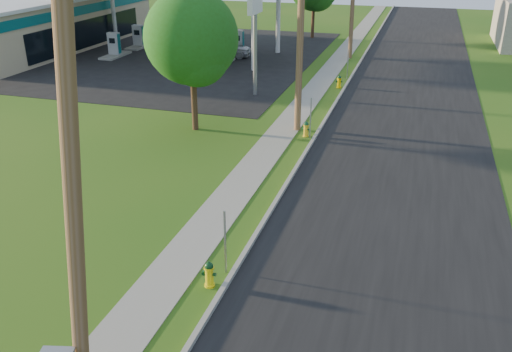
{
  "coord_description": "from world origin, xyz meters",
  "views": [
    {
      "loc": [
        4.96,
        -8.17,
        8.98
      ],
      "look_at": [
        0.0,
        8.0,
        1.4
      ],
      "focal_mm": 38.0,
      "sensor_mm": 36.0,
      "label": 1
    }
  ],
  "objects_px": {
    "tree_verge": "(193,42)",
    "hydrant_mid": "(306,129)",
    "fuel_pump_sw": "(139,39)",
    "utility_pole_mid": "(300,29)",
    "hydrant_near": "(209,274)",
    "price_pylon": "(255,2)",
    "car_silver": "(224,48)",
    "utility_pole_near": "(72,196)",
    "fuel_pump_ne": "(221,54)",
    "hydrant_far": "(339,82)",
    "fuel_pump_nw": "(115,48)",
    "fuel_pump_se": "(238,45)"
  },
  "relations": [
    {
      "from": "car_silver",
      "to": "utility_pole_mid",
      "type": "bearing_deg",
      "value": -157.47
    },
    {
      "from": "tree_verge",
      "to": "fuel_pump_nw",
      "type": "bearing_deg",
      "value": 132.14
    },
    {
      "from": "price_pylon",
      "to": "hydrant_near",
      "type": "relative_size",
      "value": 8.54
    },
    {
      "from": "price_pylon",
      "to": "hydrant_near",
      "type": "bearing_deg",
      "value": -76.59
    },
    {
      "from": "fuel_pump_ne",
      "to": "hydrant_near",
      "type": "height_order",
      "value": "fuel_pump_ne"
    },
    {
      "from": "fuel_pump_nw",
      "to": "hydrant_far",
      "type": "relative_size",
      "value": 3.91
    },
    {
      "from": "hydrant_far",
      "to": "hydrant_near",
      "type": "bearing_deg",
      "value": -90.14
    },
    {
      "from": "price_pylon",
      "to": "hydrant_far",
      "type": "height_order",
      "value": "price_pylon"
    },
    {
      "from": "hydrant_mid",
      "to": "price_pylon",
      "type": "bearing_deg",
      "value": 125.52
    },
    {
      "from": "utility_pole_mid",
      "to": "utility_pole_near",
      "type": "bearing_deg",
      "value": -90.0
    },
    {
      "from": "hydrant_far",
      "to": "tree_verge",
      "type": "bearing_deg",
      "value": -118.51
    },
    {
      "from": "utility_pole_mid",
      "to": "fuel_pump_sw",
      "type": "relative_size",
      "value": 3.06
    },
    {
      "from": "fuel_pump_nw",
      "to": "hydrant_mid",
      "type": "distance_m",
      "value": 23.11
    },
    {
      "from": "fuel_pump_ne",
      "to": "fuel_pump_se",
      "type": "bearing_deg",
      "value": 90.0
    },
    {
      "from": "fuel_pump_ne",
      "to": "fuel_pump_se",
      "type": "xyz_separation_m",
      "value": [
        0.0,
        4.0,
        0.0
      ]
    },
    {
      "from": "fuel_pump_nw",
      "to": "hydrant_far",
      "type": "height_order",
      "value": "fuel_pump_nw"
    },
    {
      "from": "hydrant_near",
      "to": "hydrant_far",
      "type": "relative_size",
      "value": 0.98
    },
    {
      "from": "fuel_pump_ne",
      "to": "tree_verge",
      "type": "distance_m",
      "value": 15.46
    },
    {
      "from": "fuel_pump_sw",
      "to": "car_silver",
      "type": "relative_size",
      "value": 0.75
    },
    {
      "from": "fuel_pump_nw",
      "to": "fuel_pump_ne",
      "type": "distance_m",
      "value": 9.0
    },
    {
      "from": "fuel_pump_nw",
      "to": "car_silver",
      "type": "xyz_separation_m",
      "value": [
        8.34,
        2.43,
        0.0
      ]
    },
    {
      "from": "utility_pole_near",
      "to": "fuel_pump_sw",
      "type": "distance_m",
      "value": 39.52
    },
    {
      "from": "utility_pole_near",
      "to": "fuel_pump_sw",
      "type": "xyz_separation_m",
      "value": [
        -17.9,
        35.0,
        -4.08
      ]
    },
    {
      "from": "utility_pole_mid",
      "to": "tree_verge",
      "type": "relative_size",
      "value": 1.45
    },
    {
      "from": "utility_pole_mid",
      "to": "hydrant_near",
      "type": "relative_size",
      "value": 12.22
    },
    {
      "from": "utility_pole_mid",
      "to": "fuel_pump_ne",
      "type": "xyz_separation_m",
      "value": [
        -8.9,
        13.0,
        -4.23
      ]
    },
    {
      "from": "tree_verge",
      "to": "hydrant_mid",
      "type": "xyz_separation_m",
      "value": [
        5.43,
        0.64,
        -3.98
      ]
    },
    {
      "from": "fuel_pump_nw",
      "to": "hydrant_near",
      "type": "distance_m",
      "value": 32.41
    },
    {
      "from": "fuel_pump_sw",
      "to": "price_pylon",
      "type": "xyz_separation_m",
      "value": [
        14.0,
        -11.5,
        4.71
      ]
    },
    {
      "from": "fuel_pump_se",
      "to": "hydrant_far",
      "type": "xyz_separation_m",
      "value": [
        9.6,
        -8.31,
        -0.32
      ]
    },
    {
      "from": "fuel_pump_ne",
      "to": "car_silver",
      "type": "bearing_deg",
      "value": 105.2
    },
    {
      "from": "fuel_pump_nw",
      "to": "price_pylon",
      "type": "distance_m",
      "value": 16.57
    },
    {
      "from": "hydrant_far",
      "to": "price_pylon",
      "type": "bearing_deg",
      "value": -145.25
    },
    {
      "from": "price_pylon",
      "to": "tree_verge",
      "type": "relative_size",
      "value": 1.01
    },
    {
      "from": "fuel_pump_sw",
      "to": "tree_verge",
      "type": "bearing_deg",
      "value": -54.67
    },
    {
      "from": "fuel_pump_sw",
      "to": "hydrant_far",
      "type": "xyz_separation_m",
      "value": [
        18.6,
        -8.31,
        -0.32
      ]
    },
    {
      "from": "utility_pole_near",
      "to": "utility_pole_mid",
      "type": "relative_size",
      "value": 0.97
    },
    {
      "from": "tree_verge",
      "to": "utility_pole_near",
      "type": "bearing_deg",
      "value": -73.77
    },
    {
      "from": "hydrant_near",
      "to": "hydrant_far",
      "type": "bearing_deg",
      "value": 89.86
    },
    {
      "from": "fuel_pump_nw",
      "to": "hydrant_mid",
      "type": "height_order",
      "value": "fuel_pump_nw"
    },
    {
      "from": "fuel_pump_se",
      "to": "hydrant_far",
      "type": "relative_size",
      "value": 3.91
    },
    {
      "from": "utility_pole_mid",
      "to": "fuel_pump_sw",
      "type": "height_order",
      "value": "utility_pole_mid"
    },
    {
      "from": "hydrant_far",
      "to": "car_silver",
      "type": "height_order",
      "value": "car_silver"
    },
    {
      "from": "fuel_pump_se",
      "to": "price_pylon",
      "type": "height_order",
      "value": "price_pylon"
    },
    {
      "from": "fuel_pump_se",
      "to": "hydrant_mid",
      "type": "height_order",
      "value": "fuel_pump_se"
    },
    {
      "from": "fuel_pump_ne",
      "to": "hydrant_far",
      "type": "distance_m",
      "value": 10.53
    },
    {
      "from": "fuel_pump_sw",
      "to": "hydrant_near",
      "type": "bearing_deg",
      "value": -58.75
    },
    {
      "from": "hydrant_near",
      "to": "utility_pole_mid",
      "type": "bearing_deg",
      "value": 92.74
    },
    {
      "from": "utility_pole_near",
      "to": "fuel_pump_ne",
      "type": "distance_m",
      "value": 32.51
    },
    {
      "from": "price_pylon",
      "to": "car_silver",
      "type": "distance_m",
      "value": 12.36
    }
  ]
}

